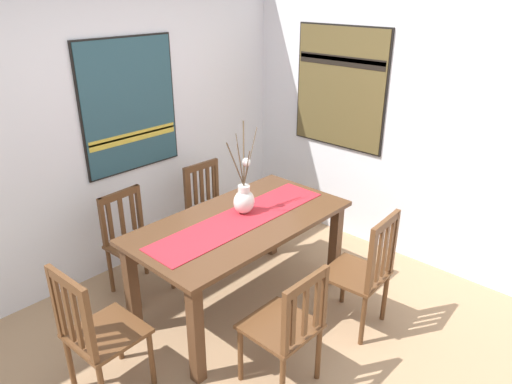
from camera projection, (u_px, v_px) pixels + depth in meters
name	position (u px, v px, depth m)	size (l,w,h in m)	color
ground_plane	(278.00, 348.00, 3.45)	(6.40, 6.40, 0.03)	#A37F5B
wall_back	(116.00, 119.00, 4.06)	(6.40, 0.12, 2.70)	silver
wall_side	(420.00, 117.00, 4.14)	(0.12, 6.40, 2.70)	silver
dining_table	(241.00, 233.00, 3.64)	(1.71, 0.88, 0.78)	#51331E
table_runner	(241.00, 219.00, 3.59)	(1.57, 0.36, 0.01)	#B7232D
centerpiece_vase	(244.00, 198.00, 3.65)	(0.31, 0.20, 0.70)	silver
chair_0	(211.00, 207.00, 4.52)	(0.44, 0.44, 0.88)	brown
chair_1	(287.00, 327.00, 2.95)	(0.42, 0.42, 0.88)	brown
chair_2	(97.00, 332.00, 2.87)	(0.44, 0.44, 0.94)	brown
chair_3	(363.00, 271.00, 3.47)	(0.45, 0.45, 0.96)	brown
chair_4	(134.00, 241.00, 3.93)	(0.45, 0.45, 0.87)	brown
painting_on_back_wall	(129.00, 106.00, 4.04)	(0.92, 0.05, 1.14)	black
painting_on_side_wall	(340.00, 88.00, 4.53)	(0.05, 1.00, 1.15)	black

